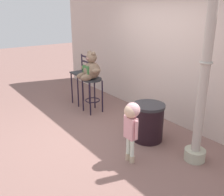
% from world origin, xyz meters
% --- Properties ---
extents(ground_plane, '(24.00, 24.00, 0.00)m').
position_xyz_m(ground_plane, '(0.00, 0.00, 0.00)').
color(ground_plane, '#805C55').
extents(building_wall, '(7.78, 0.30, 3.55)m').
position_xyz_m(building_wall, '(0.00, 1.77, 1.78)').
color(building_wall, beige).
rests_on(building_wall, ground_plane).
extents(bar_stool_with_teddy, '(0.43, 0.43, 0.79)m').
position_xyz_m(bar_stool_with_teddy, '(-1.04, 0.60, 0.57)').
color(bar_stool_with_teddy, '#27292D').
rests_on(bar_stool_with_teddy, ground_plane).
extents(teddy_bear, '(0.58, 0.52, 0.61)m').
position_xyz_m(teddy_bear, '(-1.04, 0.57, 1.01)').
color(teddy_bear, '#7B634E').
rests_on(teddy_bear, bar_stool_with_teddy).
extents(child_walking, '(0.31, 0.25, 0.98)m').
position_xyz_m(child_walking, '(1.03, -0.01, 0.71)').
color(child_walking, '#C1AD8F').
rests_on(child_walking, ground_plane).
extents(trash_bin, '(0.57, 0.57, 0.69)m').
position_xyz_m(trash_bin, '(0.68, 0.70, 0.35)').
color(trash_bin, black).
rests_on(trash_bin, ground_plane).
extents(lamppost, '(0.33, 0.33, 2.70)m').
position_xyz_m(lamppost, '(1.61, 0.84, 1.06)').
color(lamppost, '#ADAD95').
rests_on(lamppost, ground_plane).
extents(bar_chair_empty, '(0.37, 0.37, 1.20)m').
position_xyz_m(bar_chair_empty, '(-1.66, 0.66, 0.69)').
color(bar_chair_empty, '#27292D').
rests_on(bar_chair_empty, ground_plane).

